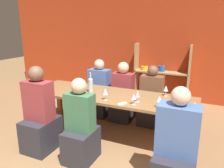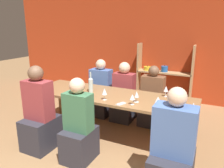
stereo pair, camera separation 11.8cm
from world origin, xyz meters
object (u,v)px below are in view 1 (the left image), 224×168
Objects in this scene: person_far_b at (123,99)px; wine_glass_white_a at (138,94)px; dining_table at (109,99)px; person_far_c at (100,95)px; shelf_unit at (160,81)px; person_near_c at (81,131)px; wine_glass_white_b at (159,99)px; person_near_a at (40,120)px; wine_bottle_green at (91,85)px; wine_glass_red_c at (78,86)px; wine_glass_red_d at (166,89)px; cell_phone at (122,104)px; wine_glass_red_a at (195,105)px; wine_glass_red_b at (134,97)px; person_far_a at (151,103)px; wine_glass_red_e at (105,92)px; person_near_b at (176,154)px.

wine_glass_white_a is at bearing 122.67° from person_far_b.
person_far_c reaches higher than dining_table.
shelf_unit is at bearing -123.79° from person_far_c.
wine_glass_white_b is at bearing 29.52° from person_near_c.
person_far_c is at bearing 83.52° from person_near_a.
wine_glass_red_c is at bearing -134.15° from wine_bottle_green.
wine_glass_red_d is 0.81m from cell_phone.
shelf_unit is at bearing 101.55° from wine_glass_white_b.
wine_glass_white_a is 0.14× the size of person_near_c.
person_near_a reaches higher than wine_glass_white_b.
shelf_unit is 1.20× the size of person_far_c.
person_far_c is at bearing 126.84° from dining_table.
wine_glass_white_a is at bearing 47.18° from cell_phone.
wine_glass_red_b is at bearing -179.42° from wine_glass_red_a.
person_far_a is at bearing 51.12° from person_near_a.
dining_table is 16.66× the size of cell_phone.
dining_table is at bearing -99.14° from shelf_unit.
person_far_b is at bearing 94.47° from dining_table.
wine_glass_red_d is (0.32, 0.45, 0.01)m from wine_glass_white_a.
person_far_a is (-0.00, 1.08, -0.45)m from wine_glass_red_b.
wine_glass_red_a is 0.83× the size of wine_glass_red_c.
wine_glass_white_a reaches higher than cell_phone.
dining_table is at bearing 21.67° from wine_glass_red_c.
person_far_a reaches higher than dining_table.
person_far_a is (-0.82, 1.07, -0.45)m from wine_glass_red_a.
wine_glass_white_b is at bearing 1.22° from wine_glass_red_e.
shelf_unit is 2.57m from cell_phone.
shelf_unit reaches higher than wine_glass_red_a.
wine_glass_red_c is at bearing -109.08° from shelf_unit.
wine_glass_red_c is (-1.00, -0.04, 0.02)m from wine_glass_white_a.
wine_bottle_green is 2.09× the size of cell_phone.
wine_bottle_green is 0.30× the size of person_far_b.
person_far_a is (0.44, 1.07, -0.47)m from wine_glass_red_e.
wine_glass_red_c is at bearing 177.47° from wine_glass_red_a.
wine_glass_red_e is at bearing -78.23° from dining_table.
person_far_c is at bearing 107.92° from wine_bottle_green.
person_far_a is (0.14, -1.42, -0.07)m from shelf_unit.
wine_glass_red_b is 0.13× the size of person_far_b.
person_far_a is (0.50, 0.80, -0.26)m from dining_table.
wine_glass_red_e is at bearing -31.37° from wine_bottle_green.
cell_phone is (-0.00, -2.56, 0.27)m from shelf_unit.
dining_table is 16.86× the size of wine_glass_white_b.
dining_table is at bearing 58.04° from person_far_a.
wine_glass_red_d is 0.94× the size of wine_glass_red_e.
person_near_c is (-0.59, -0.63, -0.42)m from wine_glass_white_a.
wine_glass_red_e is 0.14× the size of person_near_a.
wine_glass_red_d is at bearing 15.70° from wine_bottle_green.
cell_phone is at bearing 110.88° from person_far_b.
person_near_b is at bearing -59.34° from wine_glass_white_b.
wine_glass_red_e is at bearing -178.78° from wine_glass_white_b.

